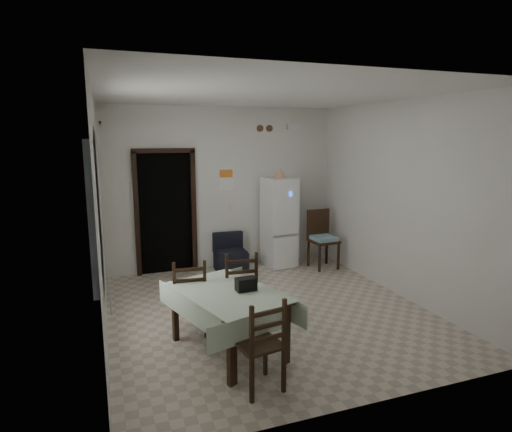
{
  "coord_description": "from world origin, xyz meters",
  "views": [
    {
      "loc": [
        -2.03,
        -5.18,
        2.37
      ],
      "look_at": [
        0.0,
        0.5,
        1.25
      ],
      "focal_mm": 30.0,
      "sensor_mm": 36.0,
      "label": 1
    }
  ],
  "objects": [
    {
      "name": "vent_right",
      "position": [
        0.88,
        2.23,
        2.52
      ],
      "size": [
        0.12,
        0.03,
        0.12
      ],
      "primitive_type": "cylinder",
      "rotation": [
        1.57,
        0.0,
        0.0
      ],
      "color": "brown",
      "rests_on": "ground"
    },
    {
      "name": "dining_chair_near_head",
      "position": [
        -0.75,
        -1.68,
        0.46
      ],
      "size": [
        0.46,
        0.46,
        0.93
      ],
      "primitive_type": null,
      "rotation": [
        0.0,
        0.0,
        3.31
      ],
      "color": "black",
      "rests_on": "ground"
    },
    {
      "name": "vent_left",
      "position": [
        0.7,
        2.23,
        2.52
      ],
      "size": [
        0.12,
        0.03,
        0.12
      ],
      "primitive_type": "cylinder",
      "rotation": [
        1.57,
        0.0,
        0.0
      ],
      "color": "brown",
      "rests_on": "ground"
    },
    {
      "name": "wall_right",
      "position": [
        2.1,
        0.0,
        1.45
      ],
      "size": [
        0.02,
        4.5,
        2.9
      ],
      "primitive_type": null,
      "color": "silver",
      "rests_on": "ground"
    },
    {
      "name": "fridge",
      "position": [
        0.97,
        1.93,
        0.82
      ],
      "size": [
        0.6,
        0.6,
        1.65
      ],
      "primitive_type": null,
      "rotation": [
        0.0,
        0.0,
        0.13
      ],
      "color": "white",
      "rests_on": "ground"
    },
    {
      "name": "dining_chair_far_right",
      "position": [
        -0.51,
        -0.27,
        0.5
      ],
      "size": [
        0.46,
        0.46,
        1.0
      ],
      "primitive_type": null,
      "rotation": [
        0.0,
        0.0,
        3.07
      ],
      "color": "black",
      "rests_on": "ground"
    },
    {
      "name": "black_bag",
      "position": [
        -0.63,
        -0.93,
        0.78
      ],
      "size": [
        0.23,
        0.15,
        0.14
      ],
      "primitive_type": "cube",
      "rotation": [
        0.0,
        0.0,
        0.07
      ],
      "color": "black",
      "rests_on": "dining_table"
    },
    {
      "name": "calendar",
      "position": [
        0.05,
        2.24,
        1.62
      ],
      "size": [
        0.28,
        0.02,
        0.4
      ],
      "primitive_type": "cube",
      "color": "white",
      "rests_on": "ground"
    },
    {
      "name": "emergency_light",
      "position": [
        1.35,
        2.21,
        2.55
      ],
      "size": [
        0.25,
        0.07,
        0.09
      ],
      "primitive_type": "cube",
      "color": "white",
      "rests_on": "ground"
    },
    {
      "name": "corner_chair",
      "position": [
        1.67,
        1.51,
        0.53
      ],
      "size": [
        0.48,
        0.48,
        1.06
      ],
      "primitive_type": null,
      "rotation": [
        0.0,
        0.0,
        0.06
      ],
      "color": "black",
      "rests_on": "ground"
    },
    {
      "name": "navy_seat",
      "position": [
        0.03,
        1.93,
        0.33
      ],
      "size": [
        0.58,
        0.56,
        0.67
      ],
      "primitive_type": null,
      "rotation": [
        0.0,
        0.0,
        -0.06
      ],
      "color": "black",
      "rests_on": "ground"
    },
    {
      "name": "wall_left",
      "position": [
        -2.1,
        0.0,
        1.45
      ],
      "size": [
        0.02,
        4.5,
        2.9
      ],
      "primitive_type": null,
      "color": "silver",
      "rests_on": "ground"
    },
    {
      "name": "ceiling",
      "position": [
        0.0,
        0.0,
        2.9
      ],
      "size": [
        4.2,
        4.5,
        0.02
      ],
      "primitive_type": null,
      "color": "white",
      "rests_on": "ground"
    },
    {
      "name": "wall_back",
      "position": [
        0.0,
        2.25,
        1.45
      ],
      "size": [
        4.2,
        0.02,
        2.9
      ],
      "primitive_type": null,
      "color": "silver",
      "rests_on": "ground"
    },
    {
      "name": "tan_cone",
      "position": [
        0.94,
        1.84,
        1.74
      ],
      "size": [
        0.25,
        0.25,
        0.19
      ],
      "primitive_type": "cone",
      "rotation": [
        0.0,
        0.0,
        -0.11
      ],
      "color": "tan",
      "rests_on": "fridge"
    },
    {
      "name": "window_recess",
      "position": [
        -2.15,
        -0.2,
        1.55
      ],
      "size": [
        0.1,
        1.2,
        1.6
      ],
      "primitive_type": "cube",
      "color": "silver",
      "rests_on": "ground"
    },
    {
      "name": "dining_chair_far_left",
      "position": [
        -1.14,
        -0.28,
        0.48
      ],
      "size": [
        0.45,
        0.45,
        0.96
      ],
      "primitive_type": null,
      "rotation": [
        0.0,
        0.0,
        3.04
      ],
      "color": "black",
      "rests_on": "ground"
    },
    {
      "name": "curtain_rod",
      "position": [
        -2.03,
        -0.2,
        2.5
      ],
      "size": [
        0.02,
        1.6,
        0.02
      ],
      "primitive_type": "cylinder",
      "rotation": [
        1.57,
        0.0,
        0.0
      ],
      "color": "black",
      "rests_on": "ground"
    },
    {
      "name": "dining_table",
      "position": [
        -0.83,
        -0.88,
        0.35
      ],
      "size": [
        1.26,
        1.57,
        0.71
      ],
      "primitive_type": null,
      "rotation": [
        0.0,
        0.0,
        0.3
      ],
      "color": "#B3CAAD",
      "rests_on": "ground"
    },
    {
      "name": "wall_front",
      "position": [
        0.0,
        -2.25,
        1.45
      ],
      "size": [
        4.2,
        0.02,
        2.9
      ],
      "primitive_type": null,
      "color": "silver",
      "rests_on": "ground"
    },
    {
      "name": "light_switch",
      "position": [
        0.15,
        2.24,
        1.1
      ],
      "size": [
        0.08,
        0.02,
        0.12
      ],
      "primitive_type": "cube",
      "color": "beige",
      "rests_on": "ground"
    },
    {
      "name": "ground",
      "position": [
        0.0,
        0.0,
        0.0
      ],
      "size": [
        4.5,
        4.5,
        0.0
      ],
      "primitive_type": "plane",
      "color": "#BDAE9A",
      "rests_on": "ground"
    },
    {
      "name": "calendar_image",
      "position": [
        0.05,
        2.23,
        1.72
      ],
      "size": [
        0.24,
        0.01,
        0.14
      ],
      "primitive_type": "cube",
      "color": "orange",
      "rests_on": "ground"
    },
    {
      "name": "curtain",
      "position": [
        -2.04,
        -0.2,
        1.55
      ],
      "size": [
        0.02,
        1.45,
        1.85
      ],
      "primitive_type": "cube",
      "color": "silver",
      "rests_on": "ground"
    },
    {
      "name": "doorway",
      "position": [
        -1.05,
        2.45,
        1.06
      ],
      "size": [
        1.06,
        0.52,
        2.22
      ],
      "color": "black",
      "rests_on": "ground"
    }
  ]
}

